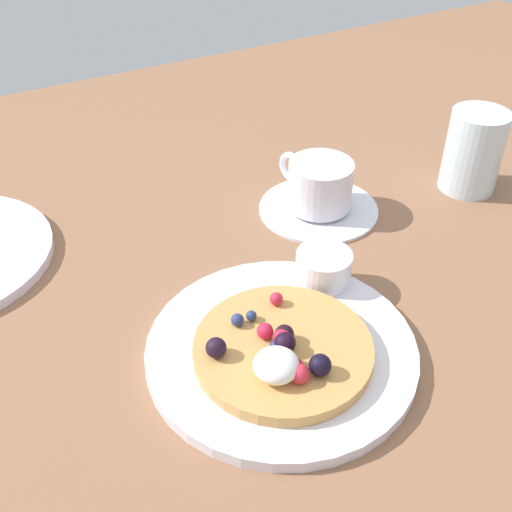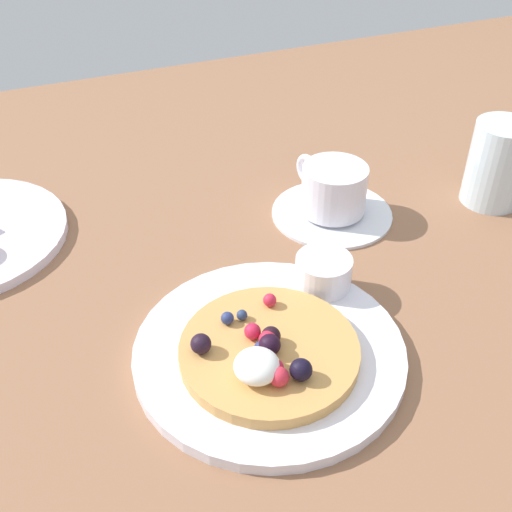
{
  "view_description": "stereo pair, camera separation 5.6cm",
  "coord_description": "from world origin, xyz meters",
  "px_view_note": "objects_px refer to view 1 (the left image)",
  "views": [
    {
      "loc": [
        -0.2,
        -0.45,
        0.43
      ],
      "look_at": [
        0.04,
        -0.0,
        0.04
      ],
      "focal_mm": 44.38,
      "sensor_mm": 36.0,
      "label": 1
    },
    {
      "loc": [
        -0.15,
        -0.47,
        0.43
      ],
      "look_at": [
        0.04,
        -0.0,
        0.04
      ],
      "focal_mm": 44.38,
      "sensor_mm": 36.0,
      "label": 2
    }
  ],
  "objects_px": {
    "coffee_saucer": "(319,208)",
    "coffee_cup": "(319,183)",
    "water_glass": "(473,151)",
    "syrup_ramekin": "(324,267)",
    "pancake_plate": "(281,350)"
  },
  "relations": [
    {
      "from": "coffee_cup",
      "to": "pancake_plate",
      "type": "bearing_deg",
      "value": -130.92
    },
    {
      "from": "pancake_plate",
      "to": "syrup_ramekin",
      "type": "relative_size",
      "value": 4.35
    },
    {
      "from": "syrup_ramekin",
      "to": "coffee_cup",
      "type": "height_order",
      "value": "coffee_cup"
    },
    {
      "from": "coffee_saucer",
      "to": "water_glass",
      "type": "height_order",
      "value": "water_glass"
    },
    {
      "from": "pancake_plate",
      "to": "water_glass",
      "type": "height_order",
      "value": "water_glass"
    },
    {
      "from": "water_glass",
      "to": "syrup_ramekin",
      "type": "bearing_deg",
      "value": -163.81
    },
    {
      "from": "syrup_ramekin",
      "to": "coffee_saucer",
      "type": "distance_m",
      "value": 0.15
    },
    {
      "from": "pancake_plate",
      "to": "water_glass",
      "type": "relative_size",
      "value": 2.41
    },
    {
      "from": "syrup_ramekin",
      "to": "coffee_cup",
      "type": "distance_m",
      "value": 0.15
    },
    {
      "from": "coffee_saucer",
      "to": "syrup_ramekin",
      "type": "bearing_deg",
      "value": -121.79
    },
    {
      "from": "syrup_ramekin",
      "to": "coffee_cup",
      "type": "bearing_deg",
      "value": 58.66
    },
    {
      "from": "coffee_saucer",
      "to": "coffee_cup",
      "type": "bearing_deg",
      "value": 103.45
    },
    {
      "from": "pancake_plate",
      "to": "water_glass",
      "type": "bearing_deg",
      "value": 21.27
    },
    {
      "from": "coffee_cup",
      "to": "water_glass",
      "type": "relative_size",
      "value": 1.02
    },
    {
      "from": "syrup_ramekin",
      "to": "water_glass",
      "type": "distance_m",
      "value": 0.29
    }
  ]
}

